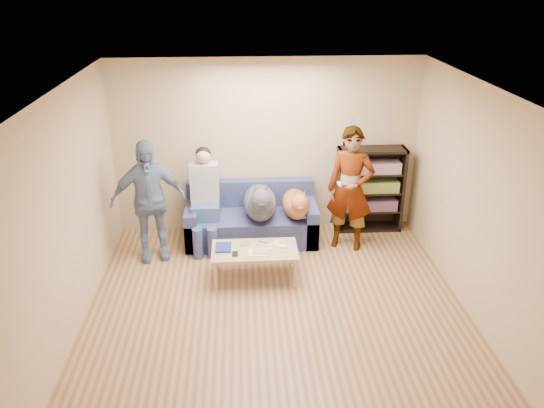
{
  "coord_description": "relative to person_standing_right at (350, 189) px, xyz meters",
  "views": [
    {
      "loc": [
        -0.39,
        -4.98,
        3.71
      ],
      "look_at": [
        0.0,
        1.2,
        0.95
      ],
      "focal_mm": 35.0,
      "sensor_mm": 36.0,
      "label": 1
    }
  ],
  "objects": [
    {
      "name": "controller_a",
      "position": [
        -1.09,
        -0.69,
        -0.46
      ],
      "size": [
        0.04,
        0.13,
        0.03
      ],
      "primitive_type": "cube",
      "color": "white",
      "rests_on": "coffee_table"
    },
    {
      "name": "ground",
      "position": [
        -1.13,
        -1.77,
        -0.89
      ],
      "size": [
        5.0,
        5.0,
        0.0
      ],
      "primitive_type": "plane",
      "color": "brown",
      "rests_on": "ground"
    },
    {
      "name": "wall_back",
      "position": [
        -1.13,
        0.73,
        0.41
      ],
      "size": [
        4.5,
        0.0,
        4.5
      ],
      "primitive_type": "plane",
      "rotation": [
        1.57,
        0.0,
        0.0
      ],
      "color": "tan",
      "rests_on": "ground"
    },
    {
      "name": "dog_gray",
      "position": [
        -1.26,
        0.13,
        -0.22
      ],
      "size": [
        0.47,
        1.28,
        0.68
      ],
      "color": "#52545D",
      "rests_on": "sofa"
    },
    {
      "name": "ceiling",
      "position": [
        -1.13,
        -1.77,
        1.71
      ],
      "size": [
        5.0,
        5.0,
        0.0
      ],
      "primitive_type": "plane",
      "rotation": [
        3.14,
        0.0,
        0.0
      ],
      "color": "white",
      "rests_on": "ground"
    },
    {
      "name": "wall_front",
      "position": [
        -1.13,
        -4.27,
        0.41
      ],
      "size": [
        4.5,
        0.0,
        4.5
      ],
      "primitive_type": "plane",
      "rotation": [
        -1.57,
        0.0,
        0.0
      ],
      "color": "tan",
      "rests_on": "ground"
    },
    {
      "name": "person_standing_left",
      "position": [
        -2.77,
        -0.14,
        -0.04
      ],
      "size": [
        1.07,
        0.64,
        1.71
      ],
      "primitive_type": "imported",
      "rotation": [
        0.0,
        0.0,
        0.24
      ],
      "color": "#6B8CAC",
      "rests_on": "ground"
    },
    {
      "name": "pen_orange",
      "position": [
        -1.39,
        -0.95,
        -0.47
      ],
      "size": [
        0.13,
        0.06,
        0.01
      ],
      "primitive_type": "cylinder",
      "rotation": [
        0.0,
        1.57,
        0.35
      ],
      "color": "#C8561C",
      "rests_on": "coffee_table"
    },
    {
      "name": "dog_tan",
      "position": [
        -0.74,
        0.13,
        -0.27
      ],
      "size": [
        0.39,
        1.15,
        0.56
      ],
      "color": "#AC5A34",
      "rests_on": "sofa"
    },
    {
      "name": "sofa",
      "position": [
        -1.38,
        0.33,
        -0.61
      ],
      "size": [
        1.9,
        0.85,
        0.82
      ],
      "color": "#515B93",
      "rests_on": "ground"
    },
    {
      "name": "coffee_table",
      "position": [
        -1.37,
        -0.79,
        -0.52
      ],
      "size": [
        1.1,
        0.6,
        0.42
      ],
      "color": "#CFB77F",
      "rests_on": "ground"
    },
    {
      "name": "papers",
      "position": [
        -1.32,
        -0.89,
        -0.46
      ],
      "size": [
        0.26,
        0.2,
        0.02
      ],
      "primitive_type": "cube",
      "color": "white",
      "rests_on": "coffee_table"
    },
    {
      "name": "headphone_cup_a",
      "position": [
        -1.17,
        -0.81,
        -0.46
      ],
      "size": [
        0.07,
        0.07,
        0.02
      ],
      "primitive_type": "cylinder",
      "color": "white",
      "rests_on": "coffee_table"
    },
    {
      "name": "wallet",
      "position": [
        -1.62,
        -0.91,
        -0.46
      ],
      "size": [
        0.07,
        0.12,
        0.02
      ],
      "primitive_type": "cube",
      "color": "black",
      "rests_on": "coffee_table"
    },
    {
      "name": "person_standing_right",
      "position": [
        0.0,
        0.0,
        0.0
      ],
      "size": [
        0.76,
        0.62,
        1.78
      ],
      "primitive_type": "imported",
      "rotation": [
        0.0,
        0.0,
        -0.34
      ],
      "color": "gray",
      "rests_on": "ground"
    },
    {
      "name": "headphone_cup_b",
      "position": [
        -1.17,
        -0.73,
        -0.46
      ],
      "size": [
        0.07,
        0.07,
        0.02
      ],
      "primitive_type": "cylinder",
      "color": "silver",
      "rests_on": "coffee_table"
    },
    {
      "name": "wall_left",
      "position": [
        -3.38,
        -1.77,
        0.41
      ],
      "size": [
        0.0,
        5.0,
        5.0
      ],
      "primitive_type": "plane",
      "rotation": [
        1.57,
        0.0,
        1.57
      ],
      "color": "tan",
      "rests_on": "ground"
    },
    {
      "name": "person_seated",
      "position": [
        -2.04,
        0.2,
        -0.12
      ],
      "size": [
        0.4,
        0.73,
        1.47
      ],
      "color": "#425D92",
      "rests_on": "sofa"
    },
    {
      "name": "magazine",
      "position": [
        -1.29,
        -0.87,
        -0.45
      ],
      "size": [
        0.22,
        0.17,
        0.01
      ],
      "primitive_type": "cube",
      "color": "#B2AE8E",
      "rests_on": "coffee_table"
    },
    {
      "name": "controller_b",
      "position": [
        -1.01,
        -0.77,
        -0.46
      ],
      "size": [
        0.09,
        0.06,
        0.03
      ],
      "primitive_type": "cube",
      "color": "white",
      "rests_on": "coffee_table"
    },
    {
      "name": "pen_black",
      "position": [
        -1.25,
        -0.61,
        -0.47
      ],
      "size": [
        0.13,
        0.08,
        0.01
      ],
      "primitive_type": "cylinder",
      "rotation": [
        0.0,
        1.57,
        -0.52
      ],
      "color": "black",
      "rests_on": "coffee_table"
    },
    {
      "name": "bookshelf",
      "position": [
        0.42,
        0.56,
        -0.21
      ],
      "size": [
        1.0,
        0.34,
        1.3
      ],
      "color": "black",
      "rests_on": "ground"
    },
    {
      "name": "blanket",
      "position": [
        -0.64,
        0.12,
        -0.4
      ],
      "size": [
        0.36,
        0.31,
        0.13
      ],
      "primitive_type": "ellipsoid",
      "color": "#B6B6BB",
      "rests_on": "sofa"
    },
    {
      "name": "notebook_blue",
      "position": [
        -1.77,
        -0.74,
        -0.46
      ],
      "size": [
        0.2,
        0.26,
        0.03
      ],
      "primitive_type": "cube",
      "color": "navy",
      "rests_on": "coffee_table"
    },
    {
      "name": "camera_silver",
      "position": [
        -1.49,
        -0.67,
        -0.45
      ],
      "size": [
        0.11,
        0.06,
        0.05
      ],
      "primitive_type": "cube",
      "color": "silver",
      "rests_on": "coffee_table"
    },
    {
      "name": "wall_right",
      "position": [
        1.12,
        -1.77,
        0.41
      ],
      "size": [
        0.0,
        5.0,
        5.0
      ],
      "primitive_type": "plane",
      "rotation": [
        1.57,
        0.0,
        -1.57
      ],
      "color": "tan",
      "rests_on": "ground"
    },
    {
      "name": "held_controller",
      "position": [
        -0.2,
        -0.2,
        0.17
      ],
      "size": [
        0.04,
        0.12,
        0.03
      ],
      "primitive_type": "cube",
      "rotation": [
        0.0,
        0.0,
        0.01
      ],
      "color": "silver",
      "rests_on": "person_standing_right"
    }
  ]
}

